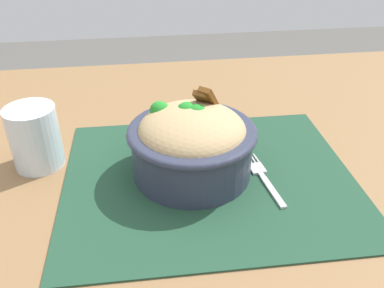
{
  "coord_description": "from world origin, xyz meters",
  "views": [
    {
      "loc": [
        -0.12,
        -0.51,
        1.1
      ],
      "look_at": [
        -0.05,
        -0.01,
        0.78
      ],
      "focal_mm": 38.56,
      "sensor_mm": 36.0,
      "label": 1
    }
  ],
  "objects": [
    {
      "name": "bowl",
      "position": [
        -0.05,
        -0.01,
        0.79
      ],
      "size": [
        0.22,
        0.22,
        0.13
      ],
      "color": "#2D3347",
      "rests_on": "placemat"
    },
    {
      "name": "table",
      "position": [
        0.0,
        0.0,
        0.66
      ],
      "size": [
        1.07,
        0.92,
        0.73
      ],
      "color": "olive",
      "rests_on": "ground_plane"
    },
    {
      "name": "placemat",
      "position": [
        -0.03,
        -0.03,
        0.73
      ],
      "size": [
        0.43,
        0.36,
        0.0
      ],
      "primitive_type": "cube",
      "rotation": [
        0.0,
        0.0,
        -0.02
      ],
      "color": "#1E422D",
      "rests_on": "table"
    },
    {
      "name": "fork",
      "position": [
        0.05,
        -0.04,
        0.74
      ],
      "size": [
        0.03,
        0.13,
        0.0
      ],
      "color": "#BDBDBD",
      "rests_on": "placemat"
    },
    {
      "name": "drinking_glass",
      "position": [
        -0.28,
        0.05,
        0.77
      ],
      "size": [
        0.08,
        0.08,
        0.1
      ],
      "color": "silver",
      "rests_on": "table"
    }
  ]
}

